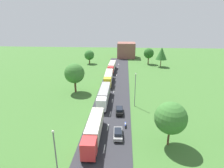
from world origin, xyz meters
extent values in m
cube|color=#2B2B30|center=(0.00, 24.50, 0.03)|extent=(10.00, 140.00, 0.06)
cube|color=white|center=(0.00, 11.72, 0.07)|extent=(0.16, 2.40, 0.01)
cube|color=white|center=(0.00, 18.84, 0.07)|extent=(0.16, 2.40, 0.01)
cube|color=white|center=(0.00, 24.95, 0.07)|extent=(0.16, 2.40, 0.01)
cube|color=white|center=(0.00, 32.81, 0.07)|extent=(0.16, 2.40, 0.01)
cube|color=white|center=(0.00, 40.36, 0.07)|extent=(0.16, 2.40, 0.01)
cube|color=white|center=(0.00, 46.63, 0.07)|extent=(0.16, 2.40, 0.01)
cube|color=white|center=(0.00, 52.64, 0.07)|extent=(0.16, 2.40, 0.01)
cube|color=white|center=(0.00, 59.20, 0.07)|extent=(0.16, 2.40, 0.01)
cube|color=white|center=(0.00, 65.28, 0.07)|extent=(0.16, 2.40, 0.01)
cube|color=white|center=(0.00, 72.15, 0.07)|extent=(0.16, 2.40, 0.01)
cube|color=white|center=(0.00, 78.90, 0.07)|extent=(0.16, 2.40, 0.01)
cube|color=red|center=(-2.21, 9.08, 2.10)|extent=(2.47, 2.74, 3.07)
cube|color=black|center=(-2.20, 7.79, 2.65)|extent=(2.10, 0.13, 1.35)
cube|color=beige|center=(-2.29, 15.85, 2.27)|extent=(2.62, 10.15, 2.82)
cube|color=black|center=(-2.29, 15.85, 0.66)|extent=(1.01, 9.63, 0.24)
cylinder|color=black|center=(-1.15, 8.42, 0.56)|extent=(0.36, 1.00, 1.00)
cylinder|color=black|center=(-3.25, 8.39, 0.56)|extent=(0.36, 1.00, 1.00)
cylinder|color=black|center=(-1.28, 18.90, 0.56)|extent=(0.36, 1.00, 1.00)
cylinder|color=black|center=(-3.38, 18.88, 0.56)|extent=(0.36, 1.00, 1.00)
cylinder|color=black|center=(-1.29, 20.12, 0.56)|extent=(0.36, 1.00, 1.00)
cylinder|color=black|center=(-3.39, 20.09, 0.56)|extent=(0.36, 1.00, 1.00)
cube|color=white|center=(-2.24, 26.08, 2.07)|extent=(2.45, 2.75, 3.01)
cube|color=black|center=(-2.24, 24.77, 2.61)|extent=(2.10, 0.10, 1.33)
cube|color=gray|center=(-2.25, 33.34, 2.28)|extent=(2.52, 11.07, 2.83)
cube|color=black|center=(-2.25, 33.34, 0.66)|extent=(0.92, 10.52, 0.24)
cylinder|color=black|center=(-1.19, 25.40, 0.56)|extent=(0.35, 1.00, 1.00)
cylinder|color=black|center=(-3.29, 25.40, 0.56)|extent=(0.35, 1.00, 1.00)
cylinder|color=black|center=(-1.21, 36.66, 0.56)|extent=(0.35, 1.00, 1.00)
cylinder|color=black|center=(-3.31, 36.65, 0.56)|extent=(0.35, 1.00, 1.00)
cylinder|color=black|center=(-1.21, 37.99, 0.56)|extent=(0.35, 1.00, 1.00)
cylinder|color=black|center=(-3.31, 37.98, 0.56)|extent=(0.35, 1.00, 1.00)
cube|color=yellow|center=(-2.33, 42.93, 2.11)|extent=(2.49, 2.48, 3.09)
cube|color=black|center=(-2.31, 41.77, 2.66)|extent=(2.10, 0.14, 1.36)
cube|color=beige|center=(-2.48, 50.06, 2.26)|extent=(2.73, 11.18, 2.80)
cube|color=black|center=(-2.48, 50.06, 0.66)|extent=(1.12, 10.59, 0.24)
cylinder|color=black|center=(-1.27, 42.34, 0.56)|extent=(0.37, 1.01, 1.00)
cylinder|color=black|center=(-3.37, 42.30, 0.56)|extent=(0.37, 1.01, 1.00)
cylinder|color=black|center=(-1.50, 53.42, 0.56)|extent=(0.37, 1.01, 1.00)
cylinder|color=black|center=(-3.60, 53.38, 0.56)|extent=(0.37, 1.01, 1.00)
cylinder|color=black|center=(-1.53, 54.76, 0.56)|extent=(0.37, 1.01, 1.00)
cylinder|color=black|center=(-3.63, 54.71, 0.56)|extent=(0.37, 1.01, 1.00)
cube|color=red|center=(-2.59, 59.36, 2.01)|extent=(2.50, 2.56, 2.89)
cube|color=black|center=(-2.62, 58.16, 2.53)|extent=(2.10, 0.15, 1.27)
cube|color=beige|center=(-2.42, 66.53, 2.23)|extent=(2.77, 11.21, 2.75)
cube|color=black|center=(-2.42, 66.53, 0.66)|extent=(1.15, 10.61, 0.24)
cylinder|color=black|center=(-1.56, 58.71, 0.56)|extent=(0.37, 1.01, 1.00)
cylinder|color=black|center=(-3.66, 58.76, 0.56)|extent=(0.37, 1.01, 1.00)
cylinder|color=black|center=(-1.29, 69.85, 0.56)|extent=(0.37, 1.01, 1.00)
cylinder|color=black|center=(-3.39, 69.90, 0.56)|extent=(0.37, 1.01, 1.00)
cylinder|color=black|center=(-1.26, 71.19, 0.56)|extent=(0.37, 1.01, 1.00)
cylinder|color=black|center=(-3.36, 71.24, 0.56)|extent=(0.37, 1.01, 1.00)
cube|color=gray|center=(2.29, 15.60, 0.69)|extent=(1.86, 4.46, 0.61)
cube|color=black|center=(2.30, 15.38, 1.28)|extent=(1.52, 2.52, 0.58)
cylinder|color=black|center=(1.49, 17.07, 0.38)|extent=(0.24, 0.65, 0.64)
cylinder|color=black|center=(2.99, 17.13, 0.38)|extent=(0.24, 0.65, 0.64)
cylinder|color=black|center=(1.60, 14.08, 0.38)|extent=(0.24, 0.65, 0.64)
cylinder|color=black|center=(3.10, 14.14, 0.38)|extent=(0.24, 0.65, 0.64)
cube|color=black|center=(2.25, 25.40, 0.72)|extent=(1.94, 4.37, 0.69)
cube|color=black|center=(2.26, 25.19, 1.36)|extent=(1.58, 2.47, 0.59)
cylinder|color=black|center=(1.41, 26.83, 0.38)|extent=(0.25, 0.65, 0.64)
cylinder|color=black|center=(2.97, 26.90, 0.38)|extent=(0.25, 0.65, 0.64)
cylinder|color=black|center=(1.53, 23.91, 0.38)|extent=(0.25, 0.65, 0.64)
cylinder|color=black|center=(3.09, 23.98, 0.38)|extent=(0.25, 0.65, 0.64)
cylinder|color=black|center=(3.72, 18.76, 0.38)|extent=(0.12, 0.64, 0.64)
cylinder|color=black|center=(3.72, 20.06, 0.38)|extent=(0.14, 0.64, 0.64)
cube|color=blue|center=(3.72, 19.41, 0.60)|extent=(0.20, 1.40, 0.36)
ellipsoid|color=white|center=(3.72, 19.26, 0.83)|extent=(0.28, 0.52, 0.28)
cylinder|color=slate|center=(-5.84, 4.46, 4.02)|extent=(0.18, 0.18, 8.04)
sphere|color=silver|center=(-5.84, 4.46, 8.16)|extent=(0.36, 0.36, 0.36)
cylinder|color=slate|center=(6.14, 29.94, 4.42)|extent=(0.18, 0.18, 8.84)
sphere|color=silver|center=(6.14, 29.94, 8.96)|extent=(0.36, 0.36, 0.36)
cylinder|color=#513823|center=(11.60, 13.85, 1.71)|extent=(0.38, 0.38, 3.43)
sphere|color=#38702D|center=(11.60, 13.85, 5.59)|extent=(5.78, 5.78, 5.78)
cylinder|color=#513823|center=(20.76, 75.13, 1.82)|extent=(0.37, 0.37, 3.64)
cone|color=#2D6628|center=(20.76, 75.13, 6.57)|extent=(5.33, 5.33, 5.86)
cylinder|color=#513823|center=(-15.18, 79.49, 1.30)|extent=(0.59, 0.59, 2.60)
sphere|color=#2D6628|center=(-15.18, 79.49, 4.49)|extent=(5.05, 5.05, 5.05)
cylinder|color=#513823|center=(15.38, 80.81, 1.82)|extent=(0.56, 0.56, 3.65)
sphere|color=#23561E|center=(15.38, 80.81, 5.58)|extent=(5.14, 5.14, 5.14)
cylinder|color=#513823|center=(-12.21, 39.01, 1.93)|extent=(0.62, 0.62, 3.86)
sphere|color=#38702D|center=(-12.21, 39.01, 6.19)|extent=(6.22, 6.22, 6.22)
cube|color=brown|center=(3.94, 97.69, 4.44)|extent=(10.50, 10.75, 8.89)
camera|label=1|loc=(3.33, -16.04, 22.01)|focal=30.09mm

